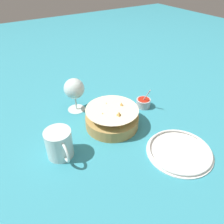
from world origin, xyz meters
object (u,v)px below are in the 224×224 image
wine_glass (74,90)px  food_basket (112,118)px  beer_mug (60,145)px  side_plate (180,151)px  sauce_cup (143,103)px

wine_glass → food_basket: bearing=22.2°
beer_mug → food_basket: bearing=99.8°
beer_mug → side_plate: beer_mug is taller
food_basket → sauce_cup: size_ratio=2.05×
food_basket → beer_mug: beer_mug is taller
side_plate → sauce_cup: bearing=165.8°
wine_glass → beer_mug: size_ratio=1.16×
side_plate → wine_glass: bearing=-156.1°
wine_glass → side_plate: 0.49m
wine_glass → side_plate: bearing=23.9°
sauce_cup → side_plate: 0.30m
sauce_cup → side_plate: size_ratio=0.45×
sauce_cup → wine_glass: (-0.14, -0.27, 0.08)m
sauce_cup → side_plate: sauce_cup is taller
wine_glass → beer_mug: (0.22, -0.16, -0.05)m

